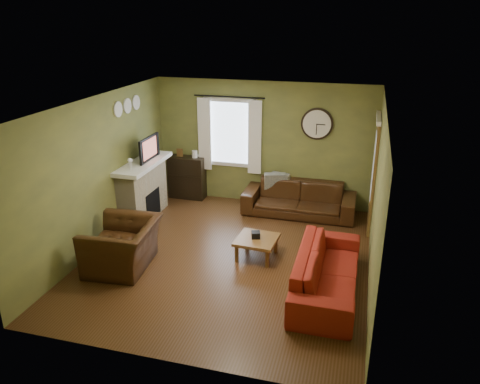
% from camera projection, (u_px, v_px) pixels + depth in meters
% --- Properties ---
extents(floor, '(4.60, 5.20, 0.00)m').
position_uv_depth(floor, '(228.00, 257.00, 7.91)').
color(floor, '#462A14').
rests_on(floor, ground).
extents(ceiling, '(4.60, 5.20, 0.00)m').
position_uv_depth(ceiling, '(227.00, 104.00, 6.97)').
color(ceiling, white).
rests_on(ceiling, ground).
extents(wall_left, '(0.00, 5.20, 2.60)m').
position_uv_depth(wall_left, '(99.00, 173.00, 8.01)').
color(wall_left, olive).
rests_on(wall_left, ground).
extents(wall_right, '(0.00, 5.20, 2.60)m').
position_uv_depth(wall_right, '(377.00, 200.00, 6.88)').
color(wall_right, olive).
rests_on(wall_right, ground).
extents(wall_back, '(4.60, 0.00, 2.60)m').
position_uv_depth(wall_back, '(263.00, 144.00, 9.78)').
color(wall_back, olive).
rests_on(wall_back, ground).
extents(wall_front, '(4.60, 0.00, 2.60)m').
position_uv_depth(wall_front, '(159.00, 265.00, 5.10)').
color(wall_front, olive).
rests_on(wall_front, ground).
extents(fireplace, '(0.40, 1.40, 1.10)m').
position_uv_depth(fireplace, '(143.00, 192.00, 9.26)').
color(fireplace, '#CCB88C').
rests_on(fireplace, floor).
extents(firebox, '(0.04, 0.60, 0.55)m').
position_uv_depth(firebox, '(153.00, 204.00, 9.31)').
color(firebox, black).
rests_on(firebox, fireplace).
extents(mantel, '(0.58, 1.60, 0.08)m').
position_uv_depth(mantel, '(142.00, 164.00, 9.04)').
color(mantel, white).
rests_on(mantel, fireplace).
extents(tv, '(0.08, 0.60, 0.35)m').
position_uv_depth(tv, '(146.00, 151.00, 9.10)').
color(tv, black).
rests_on(tv, mantel).
extents(tv_screen, '(0.02, 0.62, 0.36)m').
position_uv_depth(tv_screen, '(149.00, 148.00, 9.06)').
color(tv_screen, '#994C3F').
rests_on(tv_screen, mantel).
extents(medallion_left, '(0.28, 0.28, 0.03)m').
position_uv_depth(medallion_left, '(118.00, 109.00, 8.38)').
color(medallion_left, white).
rests_on(medallion_left, wall_left).
extents(medallion_mid, '(0.28, 0.28, 0.03)m').
position_uv_depth(medallion_mid, '(127.00, 106.00, 8.69)').
color(medallion_mid, white).
rests_on(medallion_mid, wall_left).
extents(medallion_right, '(0.28, 0.28, 0.03)m').
position_uv_depth(medallion_right, '(136.00, 102.00, 9.01)').
color(medallion_right, white).
rests_on(medallion_right, wall_left).
extents(window_pane, '(1.00, 0.02, 1.30)m').
position_uv_depth(window_pane, '(231.00, 133.00, 9.86)').
color(window_pane, silver).
rests_on(window_pane, wall_back).
extents(curtain_rod, '(0.03, 0.03, 1.50)m').
position_uv_depth(curtain_rod, '(229.00, 97.00, 9.50)').
color(curtain_rod, black).
rests_on(curtain_rod, wall_back).
extents(curtain_left, '(0.28, 0.04, 1.55)m').
position_uv_depth(curtain_left, '(205.00, 134.00, 9.93)').
color(curtain_left, white).
rests_on(curtain_left, wall_back).
extents(curtain_right, '(0.28, 0.04, 1.55)m').
position_uv_depth(curtain_right, '(255.00, 138.00, 9.66)').
color(curtain_right, white).
rests_on(curtain_right, wall_back).
extents(wall_clock, '(0.64, 0.06, 0.64)m').
position_uv_depth(wall_clock, '(317.00, 124.00, 9.29)').
color(wall_clock, white).
rests_on(wall_clock, wall_back).
extents(door, '(0.05, 0.90, 2.10)m').
position_uv_depth(door, '(374.00, 176.00, 8.64)').
color(door, brown).
rests_on(door, floor).
extents(bookshelf, '(0.79, 0.34, 0.94)m').
position_uv_depth(bookshelf, '(187.00, 177.00, 10.32)').
color(bookshelf, black).
rests_on(bookshelf, floor).
extents(book, '(0.23, 0.25, 0.02)m').
position_uv_depth(book, '(192.00, 155.00, 10.21)').
color(book, brown).
rests_on(book, bookshelf).
extents(sofa_brown, '(2.25, 0.88, 0.66)m').
position_uv_depth(sofa_brown, '(299.00, 199.00, 9.51)').
color(sofa_brown, '#311B0C').
rests_on(sofa_brown, floor).
extents(pillow_left, '(0.45, 0.26, 0.43)m').
position_uv_depth(pillow_left, '(275.00, 183.00, 9.75)').
color(pillow_left, gray).
rests_on(pillow_left, sofa_brown).
extents(pillow_right, '(0.41, 0.21, 0.39)m').
position_uv_depth(pillow_right, '(281.00, 182.00, 9.81)').
color(pillow_right, gray).
rests_on(pillow_right, sofa_brown).
extents(sofa_red, '(0.87, 2.23, 0.65)m').
position_uv_depth(sofa_red, '(327.00, 271.00, 6.86)').
color(sofa_red, maroon).
rests_on(sofa_red, floor).
extents(armchair, '(1.13, 1.26, 0.76)m').
position_uv_depth(armchair, '(123.00, 246.00, 7.50)').
color(armchair, '#311B0C').
rests_on(armchair, floor).
extents(coffee_table, '(0.71, 0.71, 0.35)m').
position_uv_depth(coffee_table, '(257.00, 248.00, 7.87)').
color(coffee_table, brown).
rests_on(coffee_table, floor).
extents(tissue_box, '(0.18, 0.18, 0.11)m').
position_uv_depth(tissue_box, '(256.00, 235.00, 7.81)').
color(tissue_box, black).
rests_on(tissue_box, coffee_table).
extents(wine_glass_a, '(0.08, 0.08, 0.22)m').
position_uv_depth(wine_glass_a, '(130.00, 164.00, 8.52)').
color(wine_glass_a, white).
rests_on(wine_glass_a, mantel).
extents(wine_glass_b, '(0.07, 0.07, 0.20)m').
position_uv_depth(wine_glass_b, '(131.00, 164.00, 8.57)').
color(wine_glass_b, white).
rests_on(wine_glass_b, mantel).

